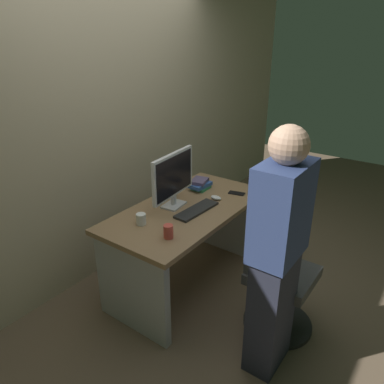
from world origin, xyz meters
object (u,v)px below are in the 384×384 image
(cup_by_monitor, at_px, (141,219))
(book_stack, at_px, (200,184))
(office_chair, at_px, (275,276))
(monitor, at_px, (173,177))
(mouse, at_px, (216,198))
(handbag, at_px, (282,244))
(cell_phone, at_px, (237,193))
(desk, at_px, (187,232))
(keyboard, at_px, (197,210))
(person_at_desk, at_px, (277,256))
(cup_near_keyboard, at_px, (168,232))

(cup_by_monitor, height_order, book_stack, book_stack)
(office_chair, height_order, monitor, monitor)
(mouse, relative_size, book_stack, 0.46)
(handbag, bearing_deg, cell_phone, 141.86)
(desk, relative_size, mouse, 14.82)
(desk, relative_size, book_stack, 6.82)
(cell_phone, bearing_deg, keyboard, 156.76)
(monitor, relative_size, book_stack, 2.48)
(person_at_desk, distance_m, handbag, 1.51)
(keyboard, bearing_deg, cup_by_monitor, 156.65)
(monitor, bearing_deg, cell_phone, -29.62)
(cup_by_monitor, bearing_deg, cell_phone, -18.14)
(desk, xyz_separation_m, monitor, (-0.04, 0.10, 0.49))
(office_chair, xyz_separation_m, book_stack, (0.40, 0.95, 0.37))
(mouse, height_order, cup_near_keyboard, cup_near_keyboard)
(person_at_desk, bearing_deg, desk, 68.37)
(desk, relative_size, office_chair, 1.58)
(mouse, bearing_deg, cup_near_keyboard, -174.13)
(keyboard, relative_size, book_stack, 1.98)
(person_at_desk, relative_size, cup_by_monitor, 19.27)
(mouse, height_order, cup_by_monitor, cup_by_monitor)
(cup_by_monitor, bearing_deg, keyboard, -26.45)
(office_chair, height_order, book_stack, office_chair)
(desk, xyz_separation_m, handbag, (0.89, -0.51, -0.38))
(mouse, distance_m, cup_by_monitor, 0.74)
(office_chair, distance_m, monitor, 1.09)
(desk, relative_size, monitor, 2.74)
(office_chair, distance_m, cell_phone, 0.87)
(book_stack, relative_size, cell_phone, 1.51)
(keyboard, distance_m, book_stack, 0.46)
(person_at_desk, bearing_deg, cell_phone, 41.31)
(cell_phone, height_order, handbag, cell_phone)
(monitor, bearing_deg, cup_near_keyboard, -145.83)
(cup_near_keyboard, bearing_deg, handbag, -13.59)
(cell_phone, bearing_deg, handbag, -51.07)
(person_at_desk, bearing_deg, monitor, 72.40)
(book_stack, xyz_separation_m, handbag, (0.51, -0.65, -0.66))
(monitor, xyz_separation_m, keyboard, (0.03, -0.21, -0.25))
(mouse, distance_m, book_stack, 0.27)
(keyboard, xyz_separation_m, mouse, (0.28, -0.01, 0.01))
(office_chair, height_order, cell_phone, office_chair)
(desk, height_order, cell_phone, cell_phone)
(cup_by_monitor, bearing_deg, book_stack, 1.99)
(person_at_desk, height_order, keyboard, person_at_desk)
(person_at_desk, bearing_deg, office_chair, 20.14)
(book_stack, bearing_deg, cup_near_keyboard, -159.37)
(monitor, relative_size, cup_by_monitor, 6.36)
(desk, distance_m, cup_by_monitor, 0.52)
(office_chair, bearing_deg, book_stack, 67.12)
(keyboard, distance_m, mouse, 0.28)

